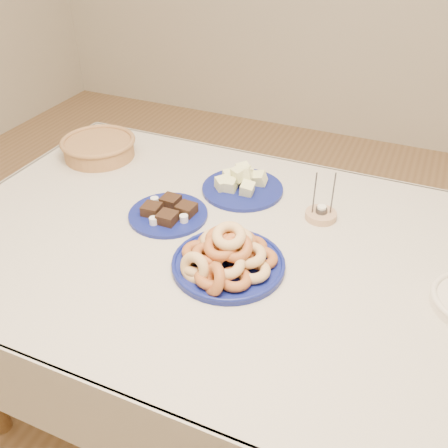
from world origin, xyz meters
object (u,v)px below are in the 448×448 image
Objects in this scene: wicker_basket at (99,147)px; dining_table at (231,272)px; melon_plate at (241,184)px; candle_holder at (321,214)px; brownie_plate at (168,213)px; donut_platter at (227,257)px.

dining_table is at bearing -24.52° from wicker_basket.
candle_holder is (0.28, -0.06, -0.01)m from melon_plate.
wicker_basket is at bearing 178.54° from melon_plate.
brownie_plate is at bearing 167.63° from dining_table.
donut_platter reaches higher than brownie_plate.
wicker_basket is (-0.57, 0.01, 0.02)m from melon_plate.
donut_platter is at bearing -117.03° from candle_holder.
donut_platter is 0.40m from melon_plate.
brownie_plate is 1.77× the size of candle_holder.
donut_platter is 0.37m from candle_holder.
dining_table is at bearing 107.03° from donut_platter.
brownie_plate reaches higher than dining_table.
melon_plate reaches higher than dining_table.
wicker_basket is 1.83× the size of candle_holder.
dining_table is at bearing -73.61° from melon_plate.
brownie_plate is (-0.23, 0.05, 0.12)m from dining_table.
candle_holder is (0.43, 0.18, 0.00)m from brownie_plate.
donut_platter is 2.55× the size of candle_holder.
wicker_basket is at bearing 175.20° from candle_holder.
candle_holder reaches higher than wicker_basket.
donut_platter reaches higher than dining_table.
melon_plate is at bearing 58.06° from brownie_plate.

